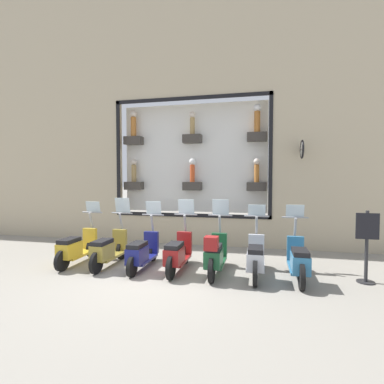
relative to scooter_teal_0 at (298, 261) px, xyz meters
The scene contains 10 objects.
ground_plane 3.15m from the scooter_teal_0, 99.17° to the left, with size 120.00×120.00×0.00m, color gray.
building_facade 6.24m from the scooter_teal_0, 44.80° to the left, with size 1.19×36.00×9.57m.
scooter_teal_0 is the anchor object (origin of this frame).
scooter_silver_1 0.90m from the scooter_teal_0, 89.96° to the left, with size 1.81×0.61×1.56m.
scooter_green_2 1.80m from the scooter_teal_0, 91.78° to the left, with size 1.81×0.60×1.68m.
scooter_red_3 2.69m from the scooter_teal_0, 89.96° to the left, with size 1.81×0.60×1.66m.
scooter_navy_4 3.59m from the scooter_teal_0, 90.08° to the left, with size 1.79×0.60×1.60m.
scooter_olive_5 4.49m from the scooter_teal_0, 89.99° to the left, with size 1.80×0.60×1.67m.
scooter_yellow_6 5.39m from the scooter_teal_0, 90.03° to the left, with size 1.80×0.61×1.56m.
shop_sign_post 1.45m from the scooter_teal_0, 81.40° to the right, with size 0.36×0.45×1.53m.
Camera 1 is at (-6.19, -2.29, 2.21)m, focal length 28.00 mm.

